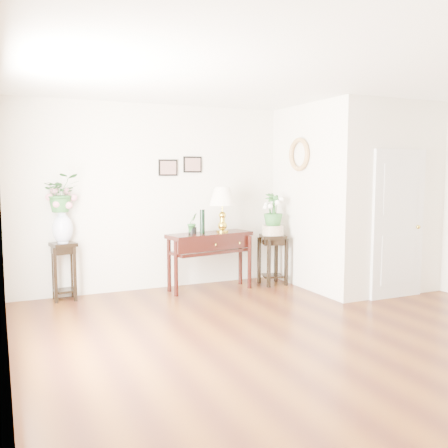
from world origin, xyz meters
TOP-DOWN VIEW (x-y plane):
  - floor at (0.00, 0.00)m, footprint 6.00×5.50m
  - ceiling at (0.00, 0.00)m, footprint 6.00×5.50m
  - wall_back at (0.00, 2.75)m, footprint 6.00×0.02m
  - wall_left at (-3.00, 0.00)m, footprint 0.02×5.50m
  - partition at (2.10, 1.77)m, footprint 1.80×1.95m
  - door at (2.10, 0.78)m, footprint 0.90×0.05m
  - art_print_left at (-0.65, 2.73)m, footprint 0.30×0.02m
  - art_print_right at (-0.25, 2.73)m, footprint 0.30×0.02m
  - wall_ornament at (1.16, 1.90)m, footprint 0.07×0.51m
  - console_table at (-0.15, 2.29)m, footprint 1.37×0.65m
  - table_lamp at (0.06, 2.29)m, footprint 0.44×0.44m
  - green_vase at (-0.27, 2.29)m, footprint 0.08×0.08m
  - potted_plant at (-0.43, 2.29)m, footprint 0.20×0.18m
  - plant_stand_a at (-2.24, 2.57)m, footprint 0.37×0.37m
  - porcelain_vase at (-2.24, 2.57)m, footprint 0.31×0.31m
  - lily_arrangement at (-2.24, 2.57)m, footprint 0.50×0.44m
  - plant_stand_b at (0.90, 2.21)m, footprint 0.47×0.47m
  - ceramic_bowl at (0.90, 2.21)m, footprint 0.44×0.44m
  - narcissus at (0.90, 2.21)m, footprint 0.36×0.36m

SIDE VIEW (x-z plane):
  - floor at x=0.00m, z-range -0.01..0.01m
  - plant_stand_b at x=0.90m, z-range 0.00..0.80m
  - plant_stand_a at x=-2.24m, z-range 0.00..0.81m
  - console_table at x=-0.15m, z-range 0.00..0.87m
  - ceramic_bowl at x=0.90m, z-range 0.80..0.95m
  - potted_plant at x=-0.43m, z-range 0.87..1.16m
  - porcelain_vase at x=-2.24m, z-range 0.80..1.27m
  - green_vase at x=-0.27m, z-range 0.86..1.22m
  - door at x=2.10m, z-range 0.00..2.10m
  - narcissus at x=0.90m, z-range 0.92..1.45m
  - table_lamp at x=0.06m, z-range 0.87..1.57m
  - wall_back at x=0.00m, z-range 0.00..2.80m
  - wall_left at x=-3.00m, z-range 0.00..2.80m
  - partition at x=2.10m, z-range 0.00..2.80m
  - lily_arrangement at x=-2.24m, z-range 1.21..1.74m
  - art_print_left at x=-0.65m, z-range 1.73..1.98m
  - art_print_right at x=-0.25m, z-range 1.77..2.02m
  - wall_ornament at x=1.16m, z-range 1.79..2.30m
  - ceiling at x=0.00m, z-range 2.79..2.81m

